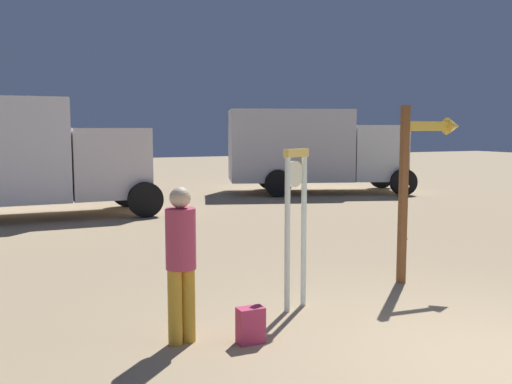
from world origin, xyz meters
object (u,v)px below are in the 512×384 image
standing_clock (296,214)px  backpack (250,325)px  box_truck_far (311,148)px  arrow_sign (422,165)px  person_near_clock (181,257)px

standing_clock → backpack: bearing=-139.3°
backpack → box_truck_far: 14.62m
box_truck_far → backpack: bearing=-122.2°
arrow_sign → person_near_clock: 4.15m
standing_clock → box_truck_far: 13.32m
person_near_clock → box_truck_far: box_truck_far is taller
standing_clock → arrow_sign: (2.31, 0.42, 0.52)m
person_near_clock → box_truck_far: 14.69m
standing_clock → arrow_sign: size_ratio=0.78×
arrow_sign → person_near_clock: size_ratio=1.56×
person_near_clock → box_truck_far: bearing=55.0°
standing_clock → box_truck_far: size_ratio=0.30×
arrow_sign → backpack: 3.85m
box_truck_far → person_near_clock: bearing=-125.0°
arrow_sign → box_truck_far: (4.46, 11.05, -0.14)m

